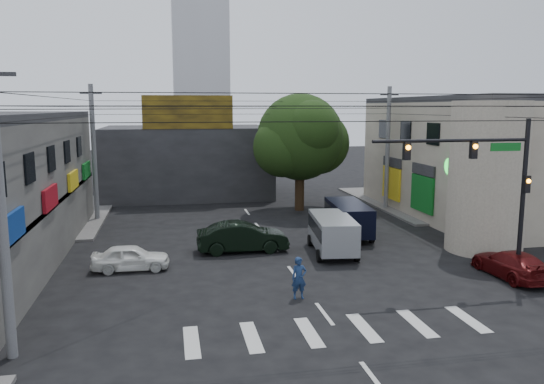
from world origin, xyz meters
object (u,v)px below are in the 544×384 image
object	(u,v)px
utility_pole_far_right	(388,149)
traffic_officer	(299,278)
utility_pole_far_left	(94,154)
maroon_sedan	(511,264)
silver_minivan	(333,235)
street_tree	(300,137)
dark_sedan	(242,237)
utility_pole_near_left	(1,212)
white_compact	(131,257)
traffic_gantry	(490,175)
navy_van	(348,220)

from	to	relation	value
utility_pole_far_right	traffic_officer	xyz separation A→B (m)	(-11.05, -17.23, -3.74)
utility_pole_far_left	utility_pole_far_right	distance (m)	21.00
maroon_sedan	silver_minivan	world-z (taller)	silver_minivan
street_tree	dark_sedan	bearing A→B (deg)	-118.41
utility_pole_far_left	dark_sedan	xyz separation A→B (m)	(8.68, -9.76, -3.80)
street_tree	utility_pole_near_left	size ratio (longest dim) A/B	0.95
dark_sedan	white_compact	size ratio (longest dim) A/B	1.34
street_tree	traffic_gantry	xyz separation A→B (m)	(3.82, -18.00, -0.64)
street_tree	traffic_gantry	world-z (taller)	street_tree
white_compact	maroon_sedan	bearing A→B (deg)	-103.78
dark_sedan	navy_van	xyz separation A→B (m)	(6.71, 2.21, 0.20)
utility_pole_far_right	traffic_officer	world-z (taller)	utility_pole_far_right
utility_pole_far_left	traffic_gantry	bearing A→B (deg)	-42.86
dark_sedan	silver_minivan	xyz separation A→B (m)	(4.64, -1.24, 0.19)
street_tree	white_compact	bearing A→B (deg)	-131.45
white_compact	navy_van	xyz separation A→B (m)	(12.37, 4.45, 0.39)
maroon_sedan	traffic_officer	world-z (taller)	traffic_officer
traffic_officer	utility_pole_far_left	bearing A→B (deg)	116.61
navy_van	utility_pole_far_right	bearing A→B (deg)	-31.60
utility_pole_near_left	traffic_officer	size ratio (longest dim) A/B	5.35
street_tree	utility_pole_far_left	xyz separation A→B (m)	(-14.50, -1.00, -0.87)
traffic_gantry	street_tree	bearing A→B (deg)	101.99
white_compact	maroon_sedan	xyz separation A→B (m)	(17.05, -4.44, 0.01)
white_compact	utility_pole_near_left	bearing A→B (deg)	161.26
utility_pole_far_left	silver_minivan	world-z (taller)	utility_pole_far_left
white_compact	traffic_officer	bearing A→B (deg)	-126.24
white_compact	silver_minivan	size ratio (longest dim) A/B	0.76
maroon_sedan	traffic_officer	distance (m)	10.15
maroon_sedan	silver_minivan	size ratio (longest dim) A/B	0.91
utility_pole_far_left	traffic_officer	bearing A→B (deg)	-60.00
traffic_gantry	maroon_sedan	xyz separation A→B (m)	(1.74, 0.56, -4.21)
white_compact	traffic_officer	size ratio (longest dim) A/B	2.11
traffic_gantry	utility_pole_far_left	distance (m)	25.00
utility_pole_far_left	maroon_sedan	size ratio (longest dim) A/B	2.11
traffic_gantry	utility_pole_far_left	xyz separation A→B (m)	(-18.32, 17.00, -0.23)
utility_pole_far_right	dark_sedan	size ratio (longest dim) A/B	1.90
maroon_sedan	traffic_officer	size ratio (longest dim) A/B	2.54
utility_pole_far_right	street_tree	bearing A→B (deg)	171.25
silver_minivan	utility_pole_near_left	bearing A→B (deg)	132.30
utility_pole_near_left	dark_sedan	world-z (taller)	utility_pole_near_left
dark_sedan	white_compact	xyz separation A→B (m)	(-5.66, -2.24, -0.18)
utility_pole_far_left	utility_pole_far_right	world-z (taller)	same
utility_pole_near_left	silver_minivan	size ratio (longest dim) A/B	1.92
traffic_officer	traffic_gantry	bearing A→B (deg)	-1.81
maroon_sedan	navy_van	xyz separation A→B (m)	(-4.68, 8.89, 0.38)
utility_pole_near_left	traffic_gantry	bearing A→B (deg)	10.80
maroon_sedan	traffic_gantry	bearing A→B (deg)	15.96
utility_pole_far_right	silver_minivan	world-z (taller)	utility_pole_far_right
utility_pole_near_left	navy_van	bearing A→B (deg)	40.09
street_tree	utility_pole_near_left	xyz separation A→B (m)	(-14.50, -21.50, -0.87)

